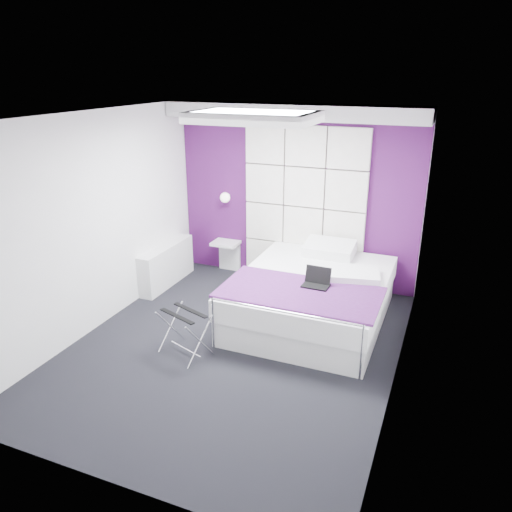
% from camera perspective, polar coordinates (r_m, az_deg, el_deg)
% --- Properties ---
extents(floor, '(4.40, 4.40, 0.00)m').
position_cam_1_polar(floor, '(5.89, -2.50, -10.40)').
color(floor, black).
rests_on(floor, ground).
extents(ceiling, '(4.40, 4.40, 0.00)m').
position_cam_1_polar(ceiling, '(5.06, -2.97, 15.70)').
color(ceiling, white).
rests_on(ceiling, wall_back).
extents(wall_back, '(3.60, 0.00, 3.60)m').
position_cam_1_polar(wall_back, '(7.31, 4.55, 6.85)').
color(wall_back, white).
rests_on(wall_back, floor).
extents(wall_left, '(0.00, 4.40, 4.40)m').
position_cam_1_polar(wall_left, '(6.28, -17.85, 3.59)').
color(wall_left, white).
rests_on(wall_left, floor).
extents(wall_right, '(0.00, 4.40, 4.40)m').
position_cam_1_polar(wall_right, '(4.90, 16.78, -1.00)').
color(wall_right, white).
rests_on(wall_right, floor).
extents(accent_wall, '(3.58, 0.02, 2.58)m').
position_cam_1_polar(accent_wall, '(7.30, 4.53, 6.84)').
color(accent_wall, '#46114B').
rests_on(accent_wall, wall_back).
extents(soffit, '(3.58, 0.50, 0.20)m').
position_cam_1_polar(soffit, '(6.88, 4.18, 16.14)').
color(soffit, white).
rests_on(soffit, wall_back).
extents(headboard, '(1.80, 0.08, 2.30)m').
position_cam_1_polar(headboard, '(7.24, 5.51, 5.63)').
color(headboard, silver).
rests_on(headboard, wall_back).
extents(skylight, '(1.36, 0.86, 0.12)m').
position_cam_1_polar(skylight, '(5.62, -0.28, 15.70)').
color(skylight, white).
rests_on(skylight, ceiling).
extents(wall_lamp, '(0.15, 0.15, 0.15)m').
position_cam_1_polar(wall_lamp, '(7.58, -3.42, 6.75)').
color(wall_lamp, white).
rests_on(wall_lamp, wall_back).
extents(radiator, '(0.22, 1.20, 0.60)m').
position_cam_1_polar(radiator, '(7.52, -10.17, -1.01)').
color(radiator, white).
rests_on(radiator, floor).
extents(bed, '(1.85, 2.23, 0.78)m').
position_cam_1_polar(bed, '(6.40, 6.48, -4.48)').
color(bed, white).
rests_on(bed, floor).
extents(nightstand, '(0.40, 0.31, 0.04)m').
position_cam_1_polar(nightstand, '(7.75, -3.50, 1.47)').
color(nightstand, white).
rests_on(nightstand, wall_back).
extents(luggage_rack, '(0.52, 0.39, 0.52)m').
position_cam_1_polar(luggage_rack, '(5.70, -8.12, -8.73)').
color(luggage_rack, silver).
rests_on(luggage_rack, floor).
extents(laptop, '(0.31, 0.22, 0.22)m').
position_cam_1_polar(laptop, '(5.93, 6.96, -2.85)').
color(laptop, black).
rests_on(laptop, bed).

